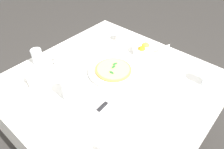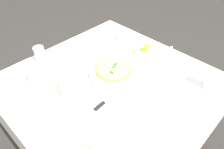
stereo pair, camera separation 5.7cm
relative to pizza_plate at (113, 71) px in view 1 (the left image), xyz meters
The scene contains 14 objects.
ground_plane 0.76m from the pizza_plate, 30.95° to the left, with size 8.00×8.00×0.00m, color #33302D.
dining_table 0.17m from the pizza_plate, 30.95° to the left, with size 1.16×1.16×0.74m.
pizza_plate is the anchor object (origin of this frame).
pizza 0.01m from the pizza_plate, 149.30° to the right, with size 0.23×0.23×0.02m.
coffee_cup_far_right 0.36m from the pizza_plate, 61.87° to the right, with size 0.13×0.13×0.06m.
coffee_cup_right_edge 0.39m from the pizza_plate, 147.37° to the right, with size 0.13×0.13×0.07m.
coffee_cup_near_left 0.48m from the pizza_plate, 35.70° to the right, with size 0.13×0.13×0.06m.
water_glass_back_corner 0.33m from the pizza_plate, ahead, with size 0.07×0.07×0.13m.
water_glass_near_right 0.58m from the pizza_plate, 119.86° to the left, with size 0.07×0.07×0.11m.
water_glass_far_left 0.51m from the pizza_plate, 59.72° to the right, with size 0.07×0.07×0.11m.
napkin_folded 0.36m from the pizza_plate, 26.98° to the left, with size 0.24×0.17×0.02m.
dinner_knife 0.36m from the pizza_plate, 26.81° to the left, with size 0.20×0.03×0.01m.
citrus_bowl 0.31m from the pizza_plate, behind, with size 0.15×0.15×0.07m.
menu_card 0.42m from the pizza_plate, 161.81° to the left, with size 0.09×0.04×0.06m.
Camera 1 is at (0.70, 0.62, 1.61)m, focal length 33.77 mm.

